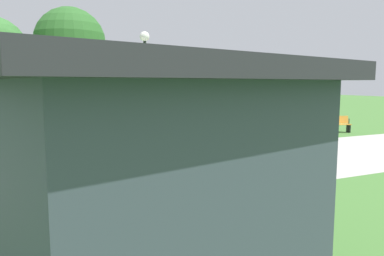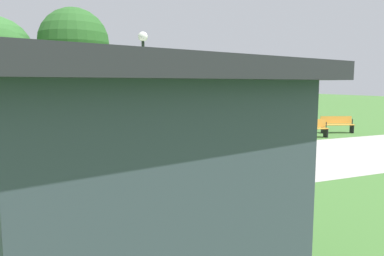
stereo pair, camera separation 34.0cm
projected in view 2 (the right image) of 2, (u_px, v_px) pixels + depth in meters
name	position (u px, v px, depth m)	size (l,w,h in m)	color
ground_plane	(198.00, 149.00, 14.77)	(120.00, 120.00, 0.00)	#3D6B2D
path_paving	(234.00, 163.00, 12.18)	(32.70, 5.81, 0.01)	#A39E99
bench_0	(337.00, 124.00, 19.67)	(1.78, 1.02, 0.89)	orange
bench_1	(310.00, 128.00, 18.01)	(1.78, 0.88, 0.89)	orange
bench_2	(273.00, 132.00, 16.55)	(1.77, 0.72, 0.89)	orange
bench_3	(226.00, 136.00, 15.31)	(1.74, 0.56, 0.89)	orange
bench_4	(167.00, 140.00, 14.29)	(1.74, 0.56, 0.89)	orange
bench_5	(99.00, 143.00, 13.51)	(1.77, 0.72, 0.89)	orange
bench_6	(24.00, 145.00, 12.97)	(1.78, 0.88, 0.89)	orange
person_seated	(95.00, 139.00, 13.28)	(0.38, 0.55, 1.20)	navy
tree_0	(74.00, 43.00, 22.55)	(4.25, 4.25, 7.25)	brown
tree_1	(3.00, 60.00, 16.88)	(2.82, 2.82, 5.16)	brown
lamp_post	(143.00, 73.00, 12.30)	(0.32, 0.32, 4.36)	black
kiosk	(136.00, 188.00, 4.15)	(4.27, 3.80, 2.89)	#38424C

